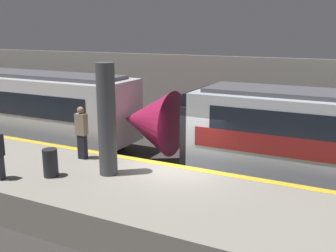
{
  "coord_description": "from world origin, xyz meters",
  "views": [
    {
      "loc": [
        5.17,
        -10.99,
        5.33
      ],
      "look_at": [
        -0.84,
        0.91,
        2.06
      ],
      "focal_mm": 42.0,
      "sensor_mm": 36.0,
      "label": 1
    }
  ],
  "objects": [
    {
      "name": "station_rear_barrier",
      "position": [
        0.0,
        6.23,
        2.09
      ],
      "size": [
        50.0,
        0.15,
        4.18
      ],
      "color": "#9E998E",
      "rests_on": "ground"
    },
    {
      "name": "support_pillar_near",
      "position": [
        -1.55,
        -1.7,
        2.74
      ],
      "size": [
        0.55,
        0.55,
        3.38
      ],
      "color": "#47474C",
      "rests_on": "platform"
    },
    {
      "name": "trash_bin",
      "position": [
        -2.97,
        -2.66,
        1.47
      ],
      "size": [
        0.44,
        0.44,
        0.85
      ],
      "color": "#232328",
      "rests_on": "platform"
    },
    {
      "name": "person_waiting",
      "position": [
        -3.19,
        -0.88,
        2.01
      ],
      "size": [
        0.38,
        0.24,
        1.8
      ],
      "color": "black",
      "rests_on": "platform"
    },
    {
      "name": "platform",
      "position": [
        0.0,
        -2.11,
        0.52
      ],
      "size": [
        40.0,
        4.22,
        1.06
      ],
      "color": "gray",
      "rests_on": "ground"
    },
    {
      "name": "ground_plane",
      "position": [
        0.0,
        0.0,
        0.0
      ],
      "size": [
        120.0,
        120.0,
        0.0
      ],
      "primitive_type": "plane",
      "color": "#33302D"
    }
  ]
}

